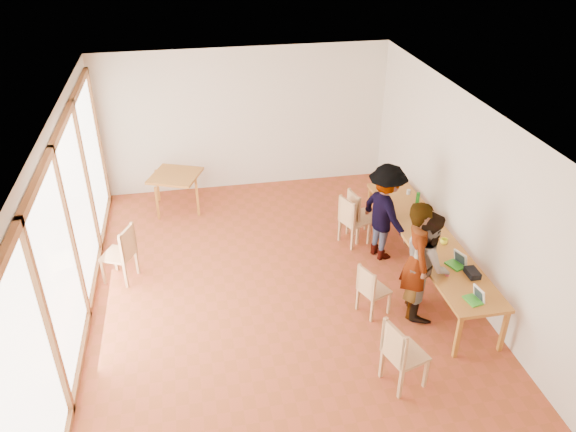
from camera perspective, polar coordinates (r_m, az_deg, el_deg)
The scene contains 24 objects.
ground at distance 9.12m, azimuth -0.95°, elevation -7.93°, with size 8.00×8.00×0.00m, color #A84628.
wall_back at distance 11.88m, azimuth -4.38°, elevation 9.74°, with size 6.00×0.10×3.00m, color silver.
wall_right at distance 9.20m, azimuth 17.71°, elevation 2.00°, with size 0.10×8.00×3.00m, color silver.
window_wall at distance 8.38m, azimuth -21.41°, elevation -1.61°, with size 0.10×8.00×3.00m, color white.
ceiling at distance 7.64m, azimuth -1.14°, elevation 10.23°, with size 6.00×8.00×0.04m, color white.
communal_table at distance 9.46m, azimuth 14.01°, elevation -2.20°, with size 0.80×4.00×0.75m.
side_table at distance 11.41m, azimuth -11.36°, elevation 3.79°, with size 0.90×0.90×0.75m.
chair_near at distance 7.40m, azimuth 11.28°, elevation -13.11°, with size 0.59×0.59×0.54m.
chair_mid at distance 8.51m, azimuth 8.35°, elevation -7.05°, with size 0.51×0.51×0.45m.
chair_far at distance 10.10m, azimuth 6.40°, elevation -0.02°, with size 0.57×0.57×0.50m.
chair_empty at distance 10.28m, azimuth 7.13°, elevation 0.57°, with size 0.53×0.53×0.51m.
chair_spare at distance 9.46m, azimuth -16.41°, elevation -3.20°, with size 0.62×0.62×0.53m.
person_near at distance 8.45m, azimuth 13.06°, elevation -4.35°, with size 0.69×0.45×1.89m, color gray.
person_mid at distance 8.56m, azimuth 13.90°, elevation -4.72°, with size 0.83×0.65×1.70m, color gray.
person_far at distance 9.70m, azimuth 9.85°, elevation 0.37°, with size 1.13×0.65×1.75m, color gray.
laptop_near at distance 8.16m, azimuth 18.54°, elevation -7.82°, with size 0.25×0.27×0.21m.
laptop_mid at distance 8.80m, azimuth 16.85°, elevation -4.47°, with size 0.30×0.32×0.22m.
laptop_far at distance 9.76m, azimuth 14.17°, elevation -0.43°, with size 0.22×0.25×0.20m.
yellow_mug at distance 9.26m, azimuth 15.56°, elevation -2.50°, with size 0.12×0.12×0.10m, color yellow.
green_bottle at distance 10.19m, azimuth 13.03°, elevation 1.62°, with size 0.07×0.07×0.28m, color #1B761C.
clear_glass at distance 10.63m, azimuth 12.15°, elevation 2.40°, with size 0.07×0.07×0.09m, color silver.
condiment_cup at distance 10.98m, azimuth 11.23°, elevation 3.34°, with size 0.08×0.08×0.06m, color white.
pink_phone at distance 8.58m, azimuth 15.81°, elevation -5.71°, with size 0.05×0.10×0.01m, color #ED5068.
black_pouch at distance 8.65m, azimuth 18.23°, elevation -5.51°, with size 0.16×0.26×0.09m, color black.
Camera 1 is at (-1.19, -7.08, 5.61)m, focal length 35.00 mm.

